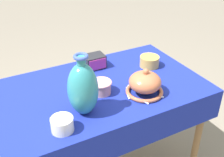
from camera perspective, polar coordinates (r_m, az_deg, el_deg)
display_table at (r=1.67m, az=-2.86°, el=-4.32°), size 1.26×0.74×0.78m
vase_tall_bulbous at (r=1.37m, az=-5.93°, el=-2.07°), size 0.15×0.15×0.33m
vase_dome_bell at (r=1.56m, az=6.70°, el=-1.11°), size 0.22×0.21×0.16m
mosaic_tile_box at (r=1.83m, az=-3.58°, el=3.51°), size 0.13×0.11×0.08m
pot_squat_ochre at (r=1.86m, az=7.62°, el=3.47°), size 0.13×0.13×0.07m
cup_wide_rose at (r=1.57m, az=-2.38°, el=-1.70°), size 0.12×0.12×0.07m
pot_squat_ivory at (r=1.33m, az=-10.08°, el=-9.16°), size 0.11×0.11×0.07m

